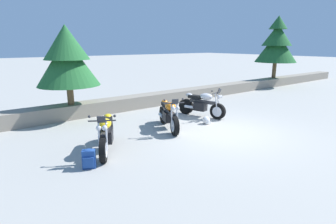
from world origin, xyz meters
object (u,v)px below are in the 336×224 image
(motorcycle_silver_far_right, at_px, (202,105))
(motorcycle_orange_centre, at_px, (169,115))
(pine_tree_mid_left, at_px, (277,43))
(rider_helmet, at_px, (206,120))
(motorcycle_yellow_near_left, at_px, (106,134))
(pine_tree_far_left, at_px, (67,57))
(rider_backpack, at_px, (89,158))

(motorcycle_silver_far_right, bearing_deg, motorcycle_orange_centre, -166.32)
(pine_tree_mid_left, bearing_deg, motorcycle_silver_far_right, -163.08)
(motorcycle_silver_far_right, height_order, rider_helmet, motorcycle_silver_far_right)
(motorcycle_yellow_near_left, relative_size, pine_tree_mid_left, 0.45)
(motorcycle_silver_far_right, relative_size, rider_helmet, 7.21)
(motorcycle_silver_far_right, xyz_separation_m, pine_tree_far_left, (-4.23, 2.83, 1.88))
(pine_tree_mid_left, bearing_deg, motorcycle_orange_centre, -163.63)
(motorcycle_orange_centre, height_order, rider_backpack, motorcycle_orange_centre)
(motorcycle_silver_far_right, xyz_separation_m, rider_helmet, (-0.60, -0.87, -0.35))
(motorcycle_yellow_near_left, xyz_separation_m, motorcycle_silver_far_right, (4.59, 1.08, 0.00))
(motorcycle_yellow_near_left, relative_size, rider_helmet, 6.60)
(motorcycle_yellow_near_left, bearing_deg, motorcycle_orange_centre, 12.81)
(rider_backpack, bearing_deg, rider_helmet, 10.96)
(motorcycle_orange_centre, bearing_deg, pine_tree_mid_left, 16.37)
(motorcycle_yellow_near_left, bearing_deg, pine_tree_far_left, 84.73)
(motorcycle_yellow_near_left, bearing_deg, rider_backpack, -137.24)
(motorcycle_silver_far_right, xyz_separation_m, pine_tree_mid_left, (9.64, 2.93, 2.41))
(pine_tree_far_left, bearing_deg, motorcycle_silver_far_right, -33.74)
(motorcycle_silver_far_right, distance_m, rider_helmet, 1.11)
(motorcycle_orange_centre, height_order, rider_helmet, motorcycle_orange_centre)
(motorcycle_silver_far_right, bearing_deg, pine_tree_mid_left, 16.92)
(motorcycle_orange_centre, relative_size, motorcycle_silver_far_right, 0.97)
(rider_helmet, relative_size, pine_tree_far_left, 0.09)
(rider_backpack, xyz_separation_m, pine_tree_mid_left, (15.00, 4.72, 2.66))
(rider_backpack, xyz_separation_m, pine_tree_far_left, (1.13, 4.61, 2.12))
(motorcycle_yellow_near_left, relative_size, motorcycle_orange_centre, 0.94)
(motorcycle_yellow_near_left, xyz_separation_m, pine_tree_mid_left, (14.23, 4.01, 2.41))
(rider_helmet, xyz_separation_m, pine_tree_far_left, (-3.63, 3.69, 2.23))
(rider_helmet, relative_size, pine_tree_mid_left, 0.07)
(motorcycle_yellow_near_left, distance_m, rider_helmet, 4.01)
(motorcycle_orange_centre, bearing_deg, motorcycle_silver_far_right, 13.68)
(motorcycle_silver_far_right, bearing_deg, rider_helmet, -124.78)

